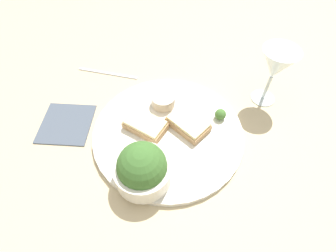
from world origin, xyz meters
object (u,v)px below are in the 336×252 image
Objects in this scene: napkin at (66,123)px; wine_glass at (276,66)px; cheese_toast_near at (188,124)px; salad_bowl at (142,169)px; cheese_toast_far at (145,124)px; fork at (108,73)px; sauce_ramekin at (163,100)px.

wine_glass is at bearing 19.18° from napkin.
cheese_toast_near is 0.83× the size of napkin.
cheese_toast_near is (0.07, 0.14, -0.02)m from salad_bowl.
cheese_toast_far is at bearing 100.41° from salad_bowl.
napkin is at bearing -174.25° from cheese_toast_near.
napkin is 0.20m from fork.
cheese_toast_near is at bearing -143.33° from wine_glass.
salad_bowl reaches higher than napkin.
sauce_ramekin reaches higher than cheese_toast_near.
fork is (-0.18, 0.10, -0.03)m from sauce_ramekin.
salad_bowl is 0.36m from fork.
cheese_toast_near is 0.63× the size of fork.
fork is at bearing 176.65° from wine_glass.
cheese_toast_far is 0.24m from fork.
cheese_toast_far reaches higher than napkin.
salad_bowl is 0.39m from wine_glass.
cheese_toast_far is (-0.10, -0.02, -0.00)m from cheese_toast_near.
sauce_ramekin is 0.54× the size of cheese_toast_far.
salad_bowl is 0.76× the size of wine_glass.
fork is at bearing 119.74° from salad_bowl.
napkin is at bearing 152.62° from salad_bowl.
salad_bowl reaches higher than cheese_toast_near.
wine_glass is 0.52m from napkin.
fork is at bearing 150.72° from sauce_ramekin.
sauce_ramekin is 0.24m from napkin.
salad_bowl is 0.21m from sauce_ramekin.
sauce_ramekin is 0.28m from wine_glass.
wine_glass reaches higher than cheese_toast_far.
cheese_toast_far is 0.71× the size of wine_glass.
cheese_toast_far is 0.61× the size of fork.
cheese_toast_far is at bearing -169.23° from cheese_toast_near.
cheese_toast_far is (-0.02, 0.13, -0.02)m from salad_bowl.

